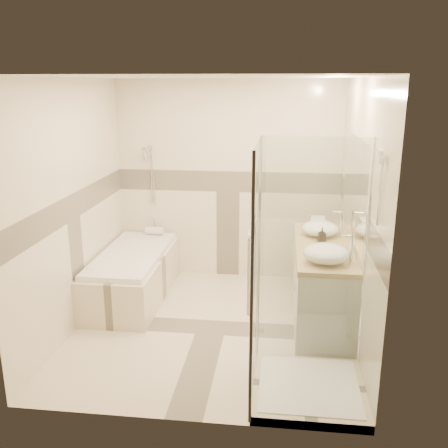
# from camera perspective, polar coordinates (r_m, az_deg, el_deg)

# --- Properties ---
(room) EXTENTS (2.82, 3.02, 2.52)m
(room) POSITION_cam_1_polar(r_m,az_deg,el_deg) (4.85, -0.86, 1.62)
(room) COLOR beige
(room) RESTS_ON ground
(bathtub) EXTENTS (0.75, 1.70, 0.56)m
(bathtub) POSITION_cam_1_polar(r_m,az_deg,el_deg) (5.96, -10.39, -5.49)
(bathtub) COLOR beige
(bathtub) RESTS_ON ground
(vanity) EXTENTS (0.58, 1.62, 0.85)m
(vanity) POSITION_cam_1_polar(r_m,az_deg,el_deg) (5.36, 11.09, -6.64)
(vanity) COLOR silver
(vanity) RESTS_ON ground
(shower_enclosure) EXTENTS (0.96, 0.93, 2.04)m
(shower_enclosure) POSITION_cam_1_polar(r_m,az_deg,el_deg) (4.16, 8.24, -12.20)
(shower_enclosure) COLOR beige
(shower_enclosure) RESTS_ON ground
(vessel_sink_near) EXTENTS (0.40, 0.40, 0.16)m
(vessel_sink_near) POSITION_cam_1_polar(r_m,az_deg,el_deg) (5.50, 10.93, -0.50)
(vessel_sink_near) COLOR white
(vessel_sink_near) RESTS_ON vanity
(vessel_sink_far) EXTENTS (0.42, 0.42, 0.17)m
(vessel_sink_far) POSITION_cam_1_polar(r_m,az_deg,el_deg) (4.69, 11.60, -3.31)
(vessel_sink_far) COLOR white
(vessel_sink_far) RESTS_ON vanity
(faucet_near) EXTENTS (0.12, 0.03, 0.29)m
(faucet_near) POSITION_cam_1_polar(r_m,az_deg,el_deg) (5.49, 13.22, 0.30)
(faucet_near) COLOR silver
(faucet_near) RESTS_ON vanity
(faucet_far) EXTENTS (0.11, 0.03, 0.28)m
(faucet_far) POSITION_cam_1_polar(r_m,az_deg,el_deg) (4.69, 14.28, -2.50)
(faucet_far) COLOR silver
(faucet_far) RESTS_ON vanity
(amenity_bottle_a) EXTENTS (0.08, 0.08, 0.17)m
(amenity_bottle_a) POSITION_cam_1_polar(r_m,az_deg,el_deg) (5.23, 11.13, -1.31)
(amenity_bottle_a) COLOR black
(amenity_bottle_a) RESTS_ON vanity
(amenity_bottle_b) EXTENTS (0.14, 0.14, 0.13)m
(amenity_bottle_b) POSITION_cam_1_polar(r_m,az_deg,el_deg) (5.26, 11.10, -1.40)
(amenity_bottle_b) COLOR black
(amenity_bottle_b) RESTS_ON vanity
(folded_towels) EXTENTS (0.17, 0.27, 0.08)m
(folded_towels) POSITION_cam_1_polar(r_m,az_deg,el_deg) (5.89, 10.66, 0.24)
(folded_towels) COLOR silver
(folded_towels) RESTS_ON vanity
(rolled_towel) EXTENTS (0.23, 0.10, 0.10)m
(rolled_towel) POSITION_cam_1_polar(r_m,az_deg,el_deg) (6.48, -7.93, -0.77)
(rolled_towel) COLOR silver
(rolled_towel) RESTS_ON bathtub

